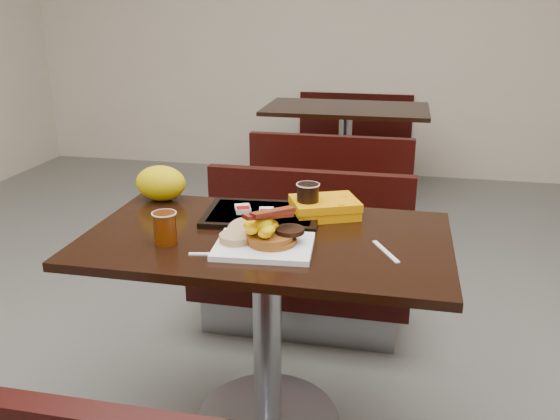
% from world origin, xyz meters
% --- Properties ---
extents(wall_back, '(6.00, 0.01, 2.80)m').
position_xyz_m(wall_back, '(0.00, 3.50, 1.40)').
color(wall_back, beige).
rests_on(wall_back, ground).
extents(table_near, '(1.20, 0.70, 0.75)m').
position_xyz_m(table_near, '(0.00, 0.00, 0.38)').
color(table_near, black).
rests_on(table_near, floor).
extents(bench_near_n, '(1.00, 0.46, 0.72)m').
position_xyz_m(bench_near_n, '(0.00, 0.70, 0.36)').
color(bench_near_n, black).
rests_on(bench_near_n, floor).
extents(table_far, '(1.20, 0.70, 0.75)m').
position_xyz_m(table_far, '(0.00, 2.60, 0.38)').
color(table_far, black).
rests_on(table_far, floor).
extents(bench_far_s, '(1.00, 0.46, 0.72)m').
position_xyz_m(bench_far_s, '(0.00, 1.90, 0.36)').
color(bench_far_s, black).
rests_on(bench_far_s, floor).
extents(bench_far_n, '(1.00, 0.46, 0.72)m').
position_xyz_m(bench_far_n, '(0.00, 3.30, 0.36)').
color(bench_far_n, black).
rests_on(bench_far_n, floor).
extents(platter, '(0.32, 0.26, 0.02)m').
position_xyz_m(platter, '(0.02, -0.11, 0.76)').
color(platter, white).
rests_on(platter, table_near).
extents(pancake_stack, '(0.16, 0.16, 0.03)m').
position_xyz_m(pancake_stack, '(0.04, -0.10, 0.78)').
color(pancake_stack, '#933F18').
rests_on(pancake_stack, platter).
extents(sausage_patty, '(0.10, 0.10, 0.01)m').
position_xyz_m(sausage_patty, '(0.09, -0.08, 0.81)').
color(sausage_patty, black).
rests_on(sausage_patty, pancake_stack).
extents(scrambled_eggs, '(0.13, 0.12, 0.06)m').
position_xyz_m(scrambled_eggs, '(0.02, -0.12, 0.83)').
color(scrambled_eggs, '#FFC405').
rests_on(scrambled_eggs, pancake_stack).
extents(bacon_strips, '(0.17, 0.18, 0.01)m').
position_xyz_m(bacon_strips, '(0.03, -0.11, 0.86)').
color(bacon_strips, '#4C0509').
rests_on(bacon_strips, scrambled_eggs).
extents(muffin_bottom, '(0.13, 0.13, 0.02)m').
position_xyz_m(muffin_bottom, '(-0.07, -0.11, 0.78)').
color(muffin_bottom, tan).
rests_on(muffin_bottom, platter).
extents(muffin_top, '(0.12, 0.12, 0.06)m').
position_xyz_m(muffin_top, '(-0.06, -0.07, 0.79)').
color(muffin_top, tan).
rests_on(muffin_top, platter).
extents(coffee_cup_near, '(0.08, 0.08, 0.10)m').
position_xyz_m(coffee_cup_near, '(-0.30, -0.13, 0.80)').
color(coffee_cup_near, '#812C04').
rests_on(coffee_cup_near, table_near).
extents(fork, '(0.15, 0.05, 0.00)m').
position_xyz_m(fork, '(-0.14, -0.19, 0.75)').
color(fork, white).
rests_on(fork, table_near).
extents(knife, '(0.09, 0.16, 0.00)m').
position_xyz_m(knife, '(0.39, -0.06, 0.75)').
color(knife, white).
rests_on(knife, table_near).
extents(condiment_syrup, '(0.05, 0.04, 0.01)m').
position_xyz_m(condiment_syrup, '(-0.09, 0.01, 0.76)').
color(condiment_syrup, red).
rests_on(condiment_syrup, table_near).
extents(condiment_ketchup, '(0.04, 0.03, 0.01)m').
position_xyz_m(condiment_ketchup, '(-0.08, 0.12, 0.75)').
color(condiment_ketchup, '#8C0504').
rests_on(condiment_ketchup, table_near).
extents(tray, '(0.43, 0.32, 0.02)m').
position_xyz_m(tray, '(-0.06, 0.17, 0.76)').
color(tray, black).
rests_on(tray, table_near).
extents(hashbrown_sleeve_left, '(0.08, 0.09, 0.02)m').
position_xyz_m(hashbrown_sleeve_left, '(-0.12, 0.16, 0.78)').
color(hashbrown_sleeve_left, silver).
rests_on(hashbrown_sleeve_left, tray).
extents(hashbrown_sleeve_right, '(0.06, 0.08, 0.02)m').
position_xyz_m(hashbrown_sleeve_right, '(-0.03, 0.15, 0.78)').
color(hashbrown_sleeve_right, silver).
rests_on(hashbrown_sleeve_right, tray).
extents(coffee_cup_far, '(0.08, 0.08, 0.11)m').
position_xyz_m(coffee_cup_far, '(0.11, 0.19, 0.82)').
color(coffee_cup_far, black).
rests_on(coffee_cup_far, tray).
extents(clamshell, '(0.28, 0.25, 0.06)m').
position_xyz_m(clamshell, '(0.16, 0.23, 0.78)').
color(clamshell, orange).
rests_on(clamshell, table_near).
extents(paper_bag, '(0.23, 0.19, 0.14)m').
position_xyz_m(paper_bag, '(-0.48, 0.28, 0.82)').
color(paper_bag, '#DFC307').
rests_on(paper_bag, table_near).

